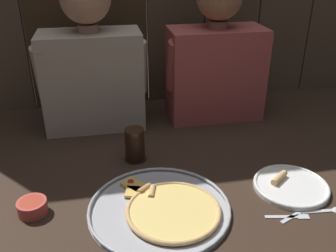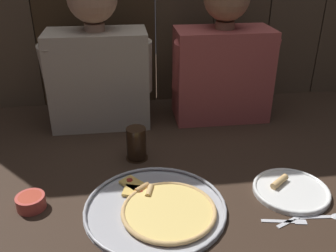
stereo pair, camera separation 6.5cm
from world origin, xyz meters
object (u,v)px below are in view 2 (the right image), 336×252
(pizza_tray, at_px, (160,208))
(diner_right, at_px, (223,56))
(diner_left, at_px, (97,58))
(dinner_plate, at_px, (291,190))
(drinking_glass, at_px, (136,144))
(dipping_bowl, at_px, (31,201))

(pizza_tray, xyz_separation_m, diner_right, (0.35, 0.64, 0.28))
(diner_left, height_order, diner_right, diner_left)
(dinner_plate, bearing_deg, diner_left, 135.72)
(drinking_glass, distance_m, diner_right, 0.56)
(dinner_plate, distance_m, dipping_bowl, 0.82)
(diner_left, relative_size, diner_right, 1.02)
(pizza_tray, relative_size, diner_right, 0.69)
(pizza_tray, distance_m, diner_right, 0.78)
(dinner_plate, xyz_separation_m, diner_left, (-0.62, 0.60, 0.29))
(pizza_tray, xyz_separation_m, dipping_bowl, (-0.39, 0.07, 0.01))
(dipping_bowl, bearing_deg, pizza_tray, -9.59)
(drinking_glass, bearing_deg, diner_left, 112.68)
(diner_left, bearing_deg, drinking_glass, -67.32)
(drinking_glass, relative_size, dipping_bowl, 1.41)
(diner_right, bearing_deg, drinking_glass, -140.87)
(dinner_plate, xyz_separation_m, drinking_glass, (-0.48, 0.28, 0.05))
(pizza_tray, relative_size, drinking_glass, 3.48)
(dinner_plate, relative_size, diner_right, 0.39)
(diner_left, bearing_deg, dipping_bowl, -109.17)
(pizza_tray, xyz_separation_m, dinner_plate, (0.43, 0.04, -0.00))
(dinner_plate, bearing_deg, drinking_glass, 150.03)
(dinner_plate, bearing_deg, pizza_tray, -175.08)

